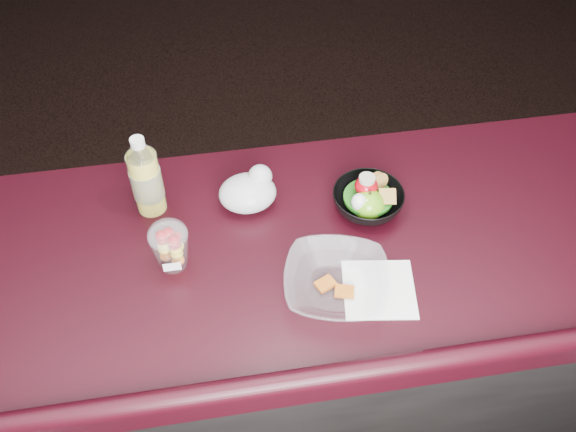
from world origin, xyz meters
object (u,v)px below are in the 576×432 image
object	(u,v)px
lemonade_bottle	(146,180)
fruit_cup	(170,245)
green_apple	(368,205)
snack_bowl	(367,199)
takeout_bowl	(336,282)

from	to	relation	value
lemonade_bottle	fruit_cup	distance (m)	0.19
green_apple	snack_bowl	bearing A→B (deg)	80.49
green_apple	snack_bowl	size ratio (longest dim) A/B	0.40
green_apple	takeout_bowl	size ratio (longest dim) A/B	0.30
snack_bowl	takeout_bowl	xyz separation A→B (m)	(-0.13, -0.23, -0.00)
fruit_cup	lemonade_bottle	bearing A→B (deg)	103.60
fruit_cup	takeout_bowl	size ratio (longest dim) A/B	0.46
green_apple	snack_bowl	xyz separation A→B (m)	(0.00, 0.02, -0.00)
lemonade_bottle	takeout_bowl	distance (m)	0.52
green_apple	takeout_bowl	world-z (taller)	green_apple
snack_bowl	takeout_bowl	world-z (taller)	snack_bowl
snack_bowl	fruit_cup	bearing A→B (deg)	-168.70
lemonade_bottle	snack_bowl	distance (m)	0.54
green_apple	snack_bowl	distance (m)	0.02
lemonade_bottle	green_apple	size ratio (longest dim) A/B	2.70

